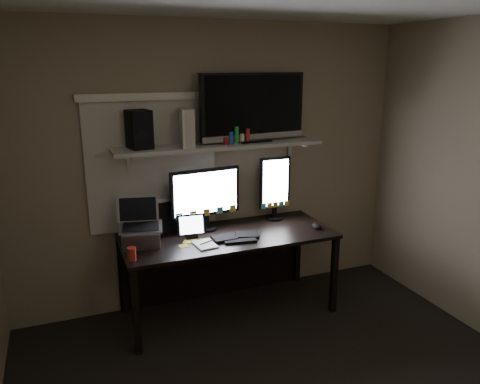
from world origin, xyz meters
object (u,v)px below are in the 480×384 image
tablet (191,226)px  speaker (139,129)px  monitor_landscape (205,199)px  cup (132,254)px  keyboard (236,237)px  laptop (141,223)px  tv (253,108)px  mouse (317,226)px  desk (224,249)px  monitor_portrait (275,188)px  game_console (186,127)px

tablet → speaker: speaker is taller
monitor_landscape → cup: bearing=-154.5°
keyboard → laptop: size_ratio=1.09×
tv → speaker: tv is taller
keyboard → mouse: bearing=4.7°
mouse → cup: size_ratio=1.19×
desk → tablet: tablet is taller
monitor_landscape → speaker: speaker is taller
desk → tablet: size_ratio=7.65×
laptop → keyboard: bearing=2.6°
keyboard → speaker: 1.18m
desk → laptop: bearing=-172.6°
monitor_portrait → game_console: 1.03m
tv → speaker: 0.99m
monitor_portrait → cup: size_ratio=6.14×
desk → monitor_portrait: (0.55, 0.12, 0.48)m
desk → monitor_landscape: (-0.14, 0.08, 0.46)m
game_console → keyboard: bearing=-35.2°
tablet → mouse: bearing=-4.8°
desk → game_console: bearing=164.2°
tv → cup: bearing=-163.8°
desk → keyboard: bearing=-82.3°
mouse → tv: bearing=149.9°
keyboard → cup: 0.89m
laptop → tv: 1.36m
keyboard → tablet: bearing=165.2°
keyboard → desk: bearing=105.8°
game_console → mouse: bearing=-9.7°
cup → speaker: bearing=68.7°
monitor_portrait → keyboard: size_ratio=1.47×
cup → tv: (1.16, 0.46, 0.99)m
keyboard → game_console: size_ratio=1.32×
mouse → speaker: size_ratio=0.38×
monitor_landscape → tv: 0.88m
tablet → tv: size_ratio=0.24×
monitor_landscape → laptop: bearing=-169.9°
laptop → tv: tv is taller
monitor_portrait → tablet: size_ratio=2.54×
desk → monitor_landscape: bearing=150.2°
laptop → cup: (-0.12, -0.27, -0.14)m
monitor_portrait → mouse: (0.23, -0.38, -0.28)m
monitor_landscape → keyboard: monitor_landscape is taller
desk → mouse: bearing=-18.8°
desk → laptop: 0.82m
monitor_portrait → tv: tv is taller
monitor_landscape → cup: (-0.72, -0.44, -0.23)m
mouse → cup: cup is taller
cup → tv: bearing=21.4°
cup → game_console: 1.12m
cup → mouse: bearing=3.4°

